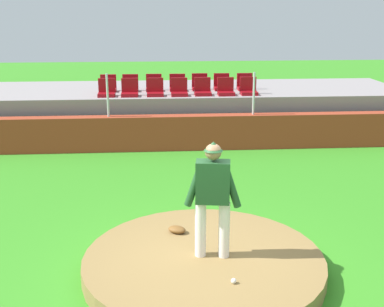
{
  "coord_description": "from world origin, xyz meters",
  "views": [
    {
      "loc": [
        -0.66,
        -6.64,
        3.82
      ],
      "look_at": [
        0.0,
        2.35,
        1.16
      ],
      "focal_mm": 46.62,
      "sensor_mm": 36.0,
      "label": 1
    }
  ],
  "objects_px": {
    "pitcher": "(213,191)",
    "stadium_chair_10": "(177,85)",
    "stadium_chair_7": "(108,86)",
    "stadium_chair_4": "(203,90)",
    "fielding_glove": "(177,230)",
    "stadium_chair_0": "(107,91)",
    "stadium_chair_11": "(200,85)",
    "stadium_chair_2": "(155,90)",
    "stadium_chair_1": "(130,91)",
    "stadium_chair_8": "(130,86)",
    "stadium_chair_9": "(154,86)",
    "stadium_chair_5": "(226,89)",
    "stadium_chair_13": "(245,85)",
    "baseball": "(234,281)",
    "stadium_chair_12": "(222,85)",
    "stadium_chair_6": "(249,89)",
    "stadium_chair_3": "(179,90)"
  },
  "relations": [
    {
      "from": "pitcher",
      "to": "stadium_chair_10",
      "type": "xyz_separation_m",
      "value": [
        -0.11,
        8.64,
        0.21
      ]
    },
    {
      "from": "stadium_chair_7",
      "to": "stadium_chair_4",
      "type": "bearing_deg",
      "value": 163.24
    },
    {
      "from": "fielding_glove",
      "to": "stadium_chair_0",
      "type": "distance_m",
      "value": 7.28
    },
    {
      "from": "stadium_chair_0",
      "to": "stadium_chair_7",
      "type": "distance_m",
      "value": 0.84
    },
    {
      "from": "pitcher",
      "to": "fielding_glove",
      "type": "distance_m",
      "value": 1.36
    },
    {
      "from": "pitcher",
      "to": "stadium_chair_11",
      "type": "bearing_deg",
      "value": 94.71
    },
    {
      "from": "stadium_chair_2",
      "to": "stadium_chair_7",
      "type": "xyz_separation_m",
      "value": [
        -1.43,
        0.86,
        0.0
      ]
    },
    {
      "from": "stadium_chair_2",
      "to": "stadium_chair_10",
      "type": "relative_size",
      "value": 1.0
    },
    {
      "from": "stadium_chair_1",
      "to": "stadium_chair_7",
      "type": "xyz_separation_m",
      "value": [
        -0.69,
        0.87,
        0.0
      ]
    },
    {
      "from": "stadium_chair_8",
      "to": "stadium_chair_9",
      "type": "distance_m",
      "value": 0.72
    },
    {
      "from": "stadium_chair_5",
      "to": "stadium_chair_4",
      "type": "bearing_deg",
      "value": -3.45
    },
    {
      "from": "stadium_chair_13",
      "to": "stadium_chair_11",
      "type": "bearing_deg",
      "value": -2.18
    },
    {
      "from": "baseball",
      "to": "stadium_chair_4",
      "type": "height_order",
      "value": "stadium_chair_4"
    },
    {
      "from": "pitcher",
      "to": "stadium_chair_12",
      "type": "relative_size",
      "value": 3.52
    },
    {
      "from": "fielding_glove",
      "to": "stadium_chair_7",
      "type": "relative_size",
      "value": 0.6
    },
    {
      "from": "stadium_chair_10",
      "to": "stadium_chair_8",
      "type": "bearing_deg",
      "value": -0.04
    },
    {
      "from": "stadium_chair_6",
      "to": "stadium_chair_9",
      "type": "xyz_separation_m",
      "value": [
        -2.78,
        0.89,
        0.0
      ]
    },
    {
      "from": "stadium_chair_4",
      "to": "stadium_chair_5",
      "type": "bearing_deg",
      "value": 176.55
    },
    {
      "from": "stadium_chair_7",
      "to": "stadium_chair_9",
      "type": "bearing_deg",
      "value": -178.64
    },
    {
      "from": "stadium_chair_0",
      "to": "stadium_chair_12",
      "type": "relative_size",
      "value": 1.0
    },
    {
      "from": "stadium_chair_1",
      "to": "stadium_chair_0",
      "type": "bearing_deg",
      "value": -2.14
    },
    {
      "from": "baseball",
      "to": "stadium_chair_12",
      "type": "bearing_deg",
      "value": 83.57
    },
    {
      "from": "fielding_glove",
      "to": "stadium_chair_9",
      "type": "xyz_separation_m",
      "value": [
        -0.35,
        7.85,
        1.18
      ]
    },
    {
      "from": "stadium_chair_3",
      "to": "stadium_chair_10",
      "type": "distance_m",
      "value": 0.89
    },
    {
      "from": "pitcher",
      "to": "stadium_chair_1",
      "type": "distance_m",
      "value": 7.93
    },
    {
      "from": "stadium_chair_9",
      "to": "stadium_chair_10",
      "type": "height_order",
      "value": "same"
    },
    {
      "from": "stadium_chair_9",
      "to": "stadium_chair_10",
      "type": "bearing_deg",
      "value": 177.59
    },
    {
      "from": "fielding_glove",
      "to": "stadium_chair_7",
      "type": "bearing_deg",
      "value": -49.63
    },
    {
      "from": "stadium_chair_0",
      "to": "stadium_chair_5",
      "type": "relative_size",
      "value": 1.0
    },
    {
      "from": "stadium_chair_5",
      "to": "stadium_chair_12",
      "type": "bearing_deg",
      "value": -90.0
    },
    {
      "from": "stadium_chair_7",
      "to": "stadium_chair_2",
      "type": "bearing_deg",
      "value": 148.9
    },
    {
      "from": "stadium_chair_3",
      "to": "stadium_chair_11",
      "type": "xyz_separation_m",
      "value": [
        0.68,
        0.94,
        0.0
      ]
    },
    {
      "from": "stadium_chair_8",
      "to": "stadium_chair_12",
      "type": "height_order",
      "value": "same"
    },
    {
      "from": "stadium_chair_0",
      "to": "stadium_chair_4",
      "type": "bearing_deg",
      "value": 179.92
    },
    {
      "from": "stadium_chair_0",
      "to": "stadium_chair_9",
      "type": "height_order",
      "value": "same"
    },
    {
      "from": "stadium_chair_0",
      "to": "stadium_chair_13",
      "type": "bearing_deg",
      "value": -168.58
    },
    {
      "from": "fielding_glove",
      "to": "stadium_chair_0",
      "type": "height_order",
      "value": "stadium_chair_0"
    },
    {
      "from": "stadium_chair_9",
      "to": "stadium_chair_10",
      "type": "xyz_separation_m",
      "value": [
        0.72,
        -0.03,
        0.0
      ]
    },
    {
      "from": "baseball",
      "to": "stadium_chair_13",
      "type": "relative_size",
      "value": 0.15
    },
    {
      "from": "stadium_chair_7",
      "to": "stadium_chair_8",
      "type": "bearing_deg",
      "value": -179.7
    },
    {
      "from": "baseball",
      "to": "stadium_chair_8",
      "type": "relative_size",
      "value": 0.15
    },
    {
      "from": "fielding_glove",
      "to": "stadium_chair_7",
      "type": "distance_m",
      "value": 8.09
    },
    {
      "from": "stadium_chair_2",
      "to": "stadium_chair_10",
      "type": "bearing_deg",
      "value": -128.51
    },
    {
      "from": "fielding_glove",
      "to": "stadium_chair_5",
      "type": "distance_m",
      "value": 7.24
    },
    {
      "from": "stadium_chair_0",
      "to": "stadium_chair_2",
      "type": "distance_m",
      "value": 1.4
    },
    {
      "from": "stadium_chair_1",
      "to": "stadium_chair_13",
      "type": "bearing_deg",
      "value": -166.12
    },
    {
      "from": "stadium_chair_12",
      "to": "stadium_chair_1",
      "type": "bearing_deg",
      "value": 17.69
    },
    {
      "from": "stadium_chair_7",
      "to": "stadium_chair_6",
      "type": "bearing_deg",
      "value": 168.35
    },
    {
      "from": "pitcher",
      "to": "stadium_chair_12",
      "type": "distance_m",
      "value": 8.76
    },
    {
      "from": "stadium_chair_13",
      "to": "stadium_chair_9",
      "type": "bearing_deg",
      "value": -0.6
    }
  ]
}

